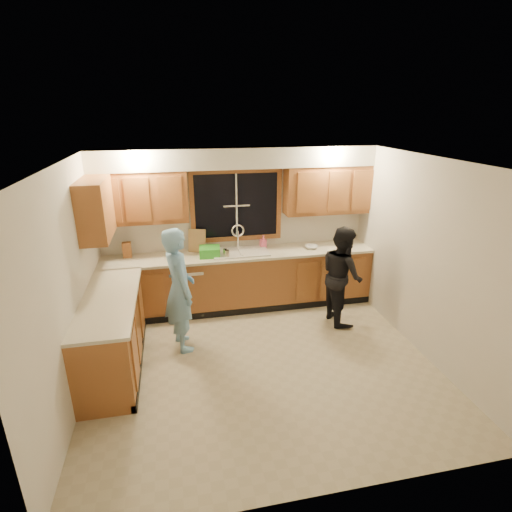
{
  "coord_description": "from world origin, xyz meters",
  "views": [
    {
      "loc": [
        -0.95,
        -4.16,
        3.02
      ],
      "look_at": [
        0.05,
        0.65,
        1.21
      ],
      "focal_mm": 28.0,
      "sensor_mm": 36.0,
      "label": 1
    }
  ],
  "objects_px": {
    "dishwasher": "(187,288)",
    "dish_crate": "(210,252)",
    "woman": "(342,275)",
    "bowl": "(312,247)",
    "sink": "(240,256)",
    "man": "(179,290)",
    "soap_bottle": "(263,242)",
    "stove": "(106,360)",
    "knife_block": "(127,250)"
  },
  "relations": [
    {
      "from": "dish_crate",
      "to": "bowl",
      "type": "bearing_deg",
      "value": 0.58
    },
    {
      "from": "man",
      "to": "dish_crate",
      "type": "relative_size",
      "value": 5.44
    },
    {
      "from": "dish_crate",
      "to": "bowl",
      "type": "distance_m",
      "value": 1.63
    },
    {
      "from": "man",
      "to": "bowl",
      "type": "bearing_deg",
      "value": -80.06
    },
    {
      "from": "dish_crate",
      "to": "man",
      "type": "bearing_deg",
      "value": -117.5
    },
    {
      "from": "dish_crate",
      "to": "woman",
      "type": "bearing_deg",
      "value": -20.34
    },
    {
      "from": "sink",
      "to": "man",
      "type": "relative_size",
      "value": 0.52
    },
    {
      "from": "dish_crate",
      "to": "soap_bottle",
      "type": "relative_size",
      "value": 1.5
    },
    {
      "from": "soap_bottle",
      "to": "bowl",
      "type": "height_order",
      "value": "soap_bottle"
    },
    {
      "from": "man",
      "to": "soap_bottle",
      "type": "distance_m",
      "value": 1.8
    },
    {
      "from": "stove",
      "to": "dish_crate",
      "type": "distance_m",
      "value": 2.27
    },
    {
      "from": "dishwasher",
      "to": "knife_block",
      "type": "bearing_deg",
      "value": 168.7
    },
    {
      "from": "dishwasher",
      "to": "woman",
      "type": "xyz_separation_m",
      "value": [
        2.23,
        -0.73,
        0.32
      ]
    },
    {
      "from": "sink",
      "to": "knife_block",
      "type": "distance_m",
      "value": 1.71
    },
    {
      "from": "sink",
      "to": "man",
      "type": "distance_m",
      "value": 1.38
    },
    {
      "from": "dishwasher",
      "to": "dish_crate",
      "type": "xyz_separation_m",
      "value": [
        0.37,
        -0.04,
        0.58
      ]
    },
    {
      "from": "knife_block",
      "to": "bowl",
      "type": "height_order",
      "value": "knife_block"
    },
    {
      "from": "stove",
      "to": "bowl",
      "type": "bearing_deg",
      "value": 31.13
    },
    {
      "from": "dishwasher",
      "to": "stove",
      "type": "xyz_separation_m",
      "value": [
        -0.95,
        -1.81,
        0.04
      ]
    },
    {
      "from": "knife_block",
      "to": "dish_crate",
      "type": "relative_size",
      "value": 0.75
    },
    {
      "from": "sink",
      "to": "knife_block",
      "type": "height_order",
      "value": "sink"
    },
    {
      "from": "woman",
      "to": "soap_bottle",
      "type": "bearing_deg",
      "value": 44.69
    },
    {
      "from": "dishwasher",
      "to": "man",
      "type": "bearing_deg",
      "value": -96.59
    },
    {
      "from": "bowl",
      "to": "sink",
      "type": "bearing_deg",
      "value": 177.97
    },
    {
      "from": "woman",
      "to": "soap_bottle",
      "type": "xyz_separation_m",
      "value": [
        -0.98,
        0.91,
        0.29
      ]
    },
    {
      "from": "man",
      "to": "bowl",
      "type": "height_order",
      "value": "man"
    },
    {
      "from": "dishwasher",
      "to": "soap_bottle",
      "type": "height_order",
      "value": "soap_bottle"
    },
    {
      "from": "sink",
      "to": "dish_crate",
      "type": "height_order",
      "value": "sink"
    },
    {
      "from": "man",
      "to": "woman",
      "type": "relative_size",
      "value": 1.14
    },
    {
      "from": "soap_bottle",
      "to": "stove",
      "type": "bearing_deg",
      "value": -137.93
    },
    {
      "from": "stove",
      "to": "knife_block",
      "type": "distance_m",
      "value": 2.07
    },
    {
      "from": "dishwasher",
      "to": "soap_bottle",
      "type": "relative_size",
      "value": 4.03
    },
    {
      "from": "stove",
      "to": "woman",
      "type": "bearing_deg",
      "value": 18.71
    },
    {
      "from": "dishwasher",
      "to": "bowl",
      "type": "xyz_separation_m",
      "value": [
        2.0,
        -0.03,
        0.53
      ]
    },
    {
      "from": "woman",
      "to": "dishwasher",
      "type": "bearing_deg",
      "value": 69.49
    },
    {
      "from": "stove",
      "to": "bowl",
      "type": "xyz_separation_m",
      "value": [
        2.95,
        1.78,
        0.49
      ]
    },
    {
      "from": "stove",
      "to": "knife_block",
      "type": "bearing_deg",
      "value": 86.91
    },
    {
      "from": "dishwasher",
      "to": "soap_bottle",
      "type": "xyz_separation_m",
      "value": [
        1.25,
        0.18,
        0.61
      ]
    },
    {
      "from": "man",
      "to": "dish_crate",
      "type": "xyz_separation_m",
      "value": [
        0.49,
        0.94,
        0.16
      ]
    },
    {
      "from": "stove",
      "to": "sink",
      "type": "bearing_deg",
      "value": 45.39
    },
    {
      "from": "sink",
      "to": "dish_crate",
      "type": "bearing_deg",
      "value": -173.11
    },
    {
      "from": "stove",
      "to": "knife_block",
      "type": "relative_size",
      "value": 3.92
    },
    {
      "from": "dishwasher",
      "to": "woman",
      "type": "height_order",
      "value": "woman"
    },
    {
      "from": "bowl",
      "to": "dishwasher",
      "type": "bearing_deg",
      "value": 179.25
    },
    {
      "from": "man",
      "to": "soap_bottle",
      "type": "xyz_separation_m",
      "value": [
        1.37,
        1.16,
        0.19
      ]
    },
    {
      "from": "dish_crate",
      "to": "bowl",
      "type": "relative_size",
      "value": 1.55
    },
    {
      "from": "stove",
      "to": "soap_bottle",
      "type": "xyz_separation_m",
      "value": [
        2.2,
        1.99,
        0.57
      ]
    },
    {
      "from": "woman",
      "to": "bowl",
      "type": "distance_m",
      "value": 0.77
    },
    {
      "from": "bowl",
      "to": "dish_crate",
      "type": "bearing_deg",
      "value": -179.42
    },
    {
      "from": "dishwasher",
      "to": "dish_crate",
      "type": "distance_m",
      "value": 0.69
    }
  ]
}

